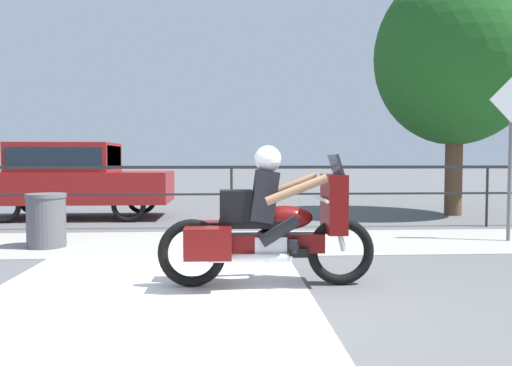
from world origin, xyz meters
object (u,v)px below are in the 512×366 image
Objects in this scene: trash_bin at (46,220)px; tree_behind_sign at (456,57)px; parked_car at (73,175)px; street_sign at (511,137)px; motorcycle at (267,224)px.

tree_behind_sign is (8.20, 3.89, 3.35)m from trash_bin.
parked_car is 5.06× the size of trash_bin.
tree_behind_sign is (0.79, 3.74, 2.06)m from street_sign.
street_sign is 4.34m from tree_behind_sign.
parked_car is at bearing -179.39° from tree_behind_sign.
parked_car is at bearing 101.03° from trash_bin.
parked_car is 3.91m from trash_bin.
motorcycle is 0.40× the size of tree_behind_sign.
motorcycle is 7.41m from parked_car.
parked_car reaches higher than motorcycle.
tree_behind_sign reaches higher than motorcycle.
parked_car is 0.71× the size of tree_behind_sign.
parked_car is 9.37m from tree_behind_sign.
street_sign is (4.22, 2.63, 1.04)m from motorcycle.
tree_behind_sign is (8.94, 0.09, 2.80)m from parked_car.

